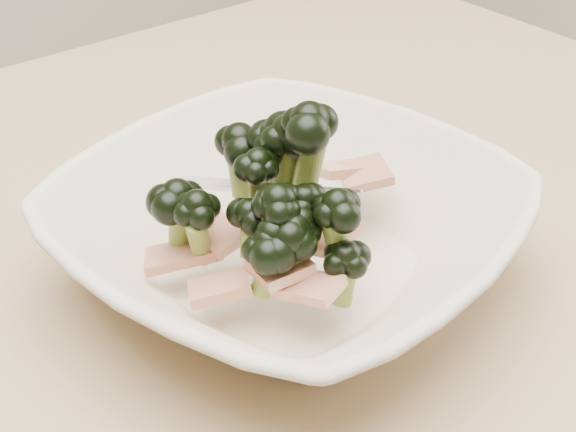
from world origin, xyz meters
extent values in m
cube|color=tan|center=(0.00, 0.00, 0.73)|extent=(1.20, 0.80, 0.04)
cylinder|color=tan|center=(0.55, 0.35, 0.35)|extent=(0.06, 0.06, 0.71)
imported|color=beige|center=(0.07, -0.07, 0.79)|extent=(0.36, 0.36, 0.07)
cylinder|color=#5F7025|center=(0.02, -0.11, 0.80)|extent=(0.02, 0.02, 0.04)
ellipsoid|color=black|center=(0.02, -0.11, 0.82)|extent=(0.04, 0.04, 0.03)
cylinder|color=#5F7025|center=(0.05, -0.11, 0.82)|extent=(0.02, 0.02, 0.03)
ellipsoid|color=black|center=(0.05, -0.11, 0.84)|extent=(0.03, 0.03, 0.03)
cylinder|color=#5F7025|center=(0.06, -0.14, 0.79)|extent=(0.02, 0.01, 0.03)
ellipsoid|color=black|center=(0.06, -0.14, 0.81)|extent=(0.03, 0.03, 0.03)
cylinder|color=#5F7025|center=(0.06, -0.13, 0.82)|extent=(0.02, 0.02, 0.05)
ellipsoid|color=black|center=(0.06, -0.13, 0.84)|extent=(0.04, 0.04, 0.03)
cylinder|color=#5F7025|center=(0.03, -0.11, 0.81)|extent=(0.03, 0.02, 0.04)
ellipsoid|color=black|center=(0.03, -0.11, 0.83)|extent=(0.04, 0.04, 0.03)
cylinder|color=#5F7025|center=(0.07, -0.09, 0.85)|extent=(0.02, 0.03, 0.05)
ellipsoid|color=black|center=(0.07, -0.09, 0.88)|extent=(0.04, 0.04, 0.03)
cylinder|color=#5F7025|center=(0.00, -0.06, 0.80)|extent=(0.03, 0.03, 0.05)
ellipsoid|color=black|center=(0.00, -0.06, 0.83)|extent=(0.04, 0.04, 0.03)
cylinder|color=#5F7025|center=(0.04, -0.11, 0.81)|extent=(0.02, 0.01, 0.04)
ellipsoid|color=black|center=(0.04, -0.11, 0.83)|extent=(0.03, 0.03, 0.03)
cylinder|color=#5F7025|center=(0.03, -0.12, 0.80)|extent=(0.02, 0.02, 0.04)
ellipsoid|color=black|center=(0.03, -0.12, 0.83)|extent=(0.04, 0.04, 0.03)
cylinder|color=#5F7025|center=(0.03, -0.10, 0.82)|extent=(0.02, 0.02, 0.04)
ellipsoid|color=black|center=(0.03, -0.10, 0.84)|extent=(0.04, 0.04, 0.03)
cylinder|color=#5F7025|center=(0.06, -0.03, 0.82)|extent=(0.02, 0.02, 0.04)
ellipsoid|color=black|center=(0.06, -0.03, 0.84)|extent=(0.04, 0.04, 0.03)
cylinder|color=#5F7025|center=(0.03, -0.08, 0.81)|extent=(0.02, 0.02, 0.03)
ellipsoid|color=black|center=(0.03, -0.08, 0.83)|extent=(0.03, 0.03, 0.03)
cylinder|color=#5F7025|center=(0.00, -0.04, 0.80)|extent=(0.02, 0.02, 0.04)
ellipsoid|color=black|center=(0.00, -0.04, 0.83)|extent=(0.04, 0.04, 0.03)
cylinder|color=#5F7025|center=(0.04, -0.07, 0.83)|extent=(0.02, 0.02, 0.04)
ellipsoid|color=black|center=(0.04, -0.07, 0.85)|extent=(0.03, 0.03, 0.03)
cylinder|color=#5F7025|center=(0.07, -0.06, 0.83)|extent=(0.02, 0.02, 0.04)
ellipsoid|color=black|center=(0.07, -0.06, 0.85)|extent=(0.04, 0.04, 0.03)
cylinder|color=#5F7025|center=(0.07, -0.07, 0.84)|extent=(0.02, 0.02, 0.04)
ellipsoid|color=black|center=(0.07, -0.07, 0.86)|extent=(0.04, 0.04, 0.03)
cube|color=maroon|center=(0.00, -0.05, 0.79)|extent=(0.06, 0.05, 0.02)
cube|color=maroon|center=(0.13, -0.05, 0.80)|extent=(0.05, 0.03, 0.03)
cube|color=maroon|center=(0.14, -0.07, 0.81)|extent=(0.05, 0.05, 0.01)
cube|color=maroon|center=(0.07, -0.11, 0.80)|extent=(0.04, 0.04, 0.02)
cube|color=maroon|center=(-0.01, -0.09, 0.79)|extent=(0.05, 0.04, 0.02)
cube|color=maroon|center=(0.03, -0.14, 0.80)|extent=(0.04, 0.05, 0.02)
cube|color=maroon|center=(0.03, -0.11, 0.80)|extent=(0.04, 0.04, 0.02)
cube|color=maroon|center=(0.02, -0.05, 0.80)|extent=(0.03, 0.05, 0.01)
camera|label=1|loc=(-0.22, -0.42, 1.11)|focal=50.00mm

